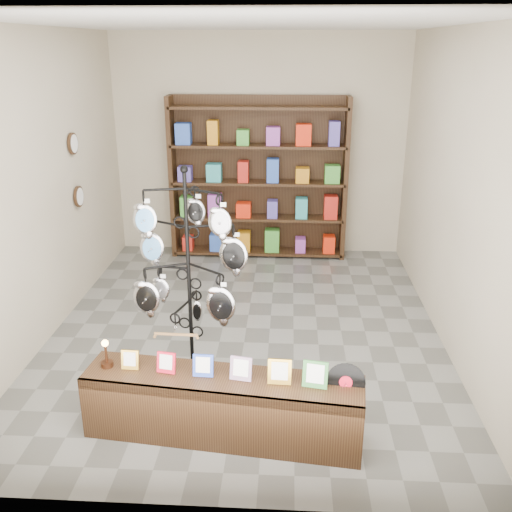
% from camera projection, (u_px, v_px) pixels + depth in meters
% --- Properties ---
extents(ground, '(5.00, 5.00, 0.00)m').
position_uv_depth(ground, '(246.00, 328.00, 6.05)').
color(ground, slate).
rests_on(ground, ground).
extents(room_envelope, '(5.00, 5.00, 5.00)m').
position_uv_depth(room_envelope, '(245.00, 154.00, 5.40)').
color(room_envelope, '#BDB298').
rests_on(room_envelope, ground).
extents(display_tree, '(1.00, 0.90, 1.95)m').
position_uv_depth(display_tree, '(188.00, 264.00, 4.71)').
color(display_tree, black).
rests_on(display_tree, ground).
extents(front_shelf, '(2.13, 0.67, 0.74)m').
position_uv_depth(front_shelf, '(223.00, 406.00, 4.31)').
color(front_shelf, black).
rests_on(front_shelf, ground).
extents(back_shelving, '(2.42, 0.36, 2.20)m').
position_uv_depth(back_shelving, '(258.00, 183.00, 7.84)').
color(back_shelving, black).
rests_on(back_shelving, ground).
extents(wall_clocks, '(0.03, 0.24, 0.84)m').
position_uv_depth(wall_clocks, '(76.00, 170.00, 6.38)').
color(wall_clocks, black).
rests_on(wall_clocks, ground).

